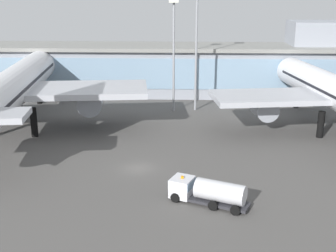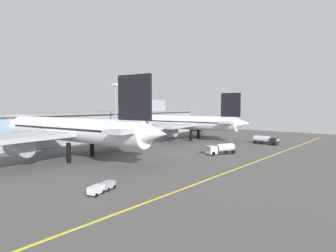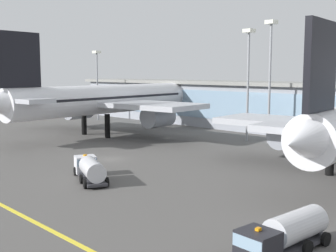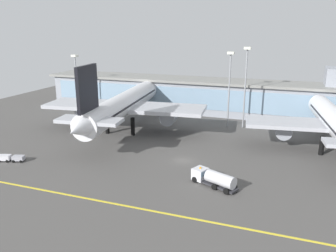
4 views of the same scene
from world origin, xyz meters
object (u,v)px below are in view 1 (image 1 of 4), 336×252
object	(u,v)px
airliner_near_right	(335,93)
service_truck_far	(206,191)
apron_light_mast_west	(174,38)
apron_light_mast_east	(196,34)
airliner_near_left	(13,88)

from	to	relation	value
airliner_near_right	service_truck_far	size ratio (longest dim) A/B	5.40
apron_light_mast_west	apron_light_mast_east	world-z (taller)	apron_light_mast_east
apron_light_mast_west	apron_light_mast_east	size ratio (longest dim) A/B	0.94
apron_light_mast_west	airliner_near_right	bearing A→B (deg)	-24.30
apron_light_mast_west	apron_light_mast_east	xyz separation A→B (m)	(4.32, 0.81, 0.74)
apron_light_mast_west	apron_light_mast_east	bearing A→B (deg)	10.60
airliner_near_left	apron_light_mast_west	world-z (taller)	apron_light_mast_west
airliner_near_right	apron_light_mast_east	bearing A→B (deg)	52.33
airliner_near_right	apron_light_mast_east	distance (m)	27.58
airliner_near_left	service_truck_far	world-z (taller)	airliner_near_left
airliner_near_right	service_truck_far	bearing A→B (deg)	132.77
apron_light_mast_west	apron_light_mast_east	distance (m)	4.46
airliner_near_left	apron_light_mast_west	xyz separation A→B (m)	(26.32, 14.02, 6.82)
airliner_near_left	airliner_near_right	world-z (taller)	airliner_near_left
apron_light_mast_east	airliner_near_left	bearing A→B (deg)	-154.18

